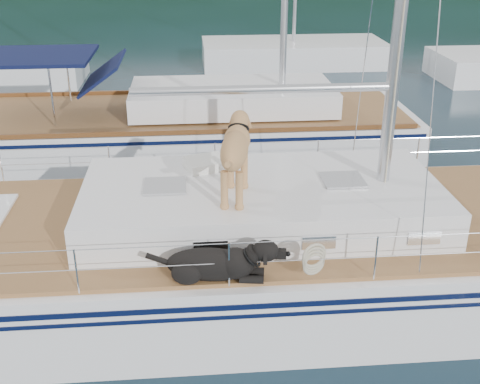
{
  "coord_description": "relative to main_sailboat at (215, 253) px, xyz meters",
  "views": [
    {
      "loc": [
        -0.2,
        -7.95,
        5.29
      ],
      "look_at": [
        0.5,
        0.2,
        1.6
      ],
      "focal_mm": 45.0,
      "sensor_mm": 36.0,
      "label": 1
    }
  ],
  "objects": [
    {
      "name": "bg_boat_center",
      "position": [
        3.91,
        16.01,
        -0.23
      ],
      "size": [
        7.2,
        3.0,
        11.65
      ],
      "color": "white",
      "rests_on": "ground"
    },
    {
      "name": "ground",
      "position": [
        -0.09,
        0.01,
        -0.68
      ],
      "size": [
        120.0,
        120.0,
        0.0
      ],
      "primitive_type": "plane",
      "color": "black",
      "rests_on": "ground"
    },
    {
      "name": "neighbor_sailboat",
      "position": [
        -0.36,
        6.09,
        -0.06
      ],
      "size": [
        11.0,
        3.5,
        13.3
      ],
      "color": "white",
      "rests_on": "ground"
    },
    {
      "name": "main_sailboat",
      "position": [
        0.0,
        0.0,
        0.0
      ],
      "size": [
        12.0,
        3.8,
        14.01
      ],
      "color": "white",
      "rests_on": "ground"
    }
  ]
}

